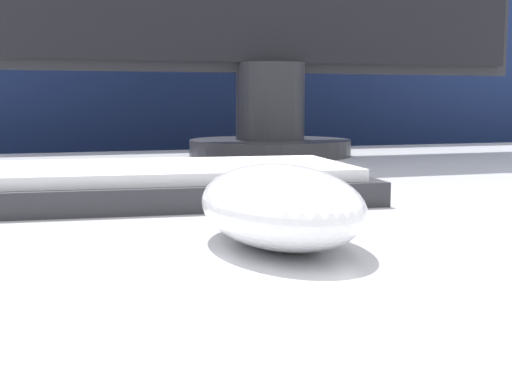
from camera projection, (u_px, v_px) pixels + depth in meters
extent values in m
cube|color=navy|center=(152.00, 261.00, 1.12)|extent=(5.00, 0.03, 1.09)
ellipsoid|color=white|center=(280.00, 205.00, 0.34)|extent=(0.07, 0.12, 0.04)
cube|color=#28282D|center=(78.00, 190.00, 0.48)|extent=(0.40, 0.18, 0.02)
cube|color=silver|center=(77.00, 173.00, 0.48)|extent=(0.38, 0.16, 0.01)
cylinder|color=#28282D|center=(270.00, 148.00, 0.88)|extent=(0.20, 0.20, 0.02)
cylinder|color=#28282D|center=(270.00, 101.00, 0.87)|extent=(0.08, 0.08, 0.09)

